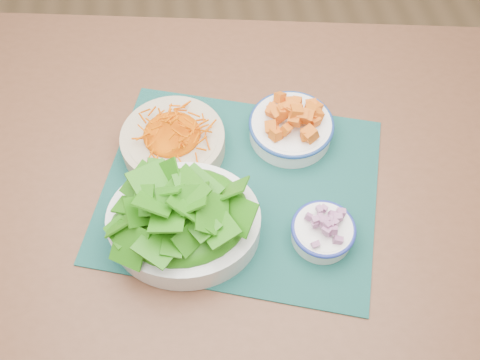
# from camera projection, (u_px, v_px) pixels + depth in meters

# --- Properties ---
(ground) EXTENTS (4.00, 4.00, 0.00)m
(ground) POSITION_uv_depth(u_px,v_px,m) (244.00, 232.00, 1.90)
(ground) COLOR #936E47
(ground) RESTS_ON ground
(table) EXTENTS (1.49, 1.13, 0.75)m
(table) POSITION_uv_depth(u_px,v_px,m) (219.00, 181.00, 1.23)
(table) COLOR brown
(table) RESTS_ON ground
(placemat) EXTENTS (0.68, 0.62, 0.00)m
(placemat) POSITION_uv_depth(u_px,v_px,m) (240.00, 188.00, 1.11)
(placemat) COLOR #0C332F
(placemat) RESTS_ON table
(carrot_bowl) EXTENTS (0.23, 0.23, 0.08)m
(carrot_bowl) POSITION_uv_depth(u_px,v_px,m) (173.00, 139.00, 1.13)
(carrot_bowl) COLOR #C8B695
(carrot_bowl) RESTS_ON placemat
(squash_bowl) EXTENTS (0.19, 0.19, 0.09)m
(squash_bowl) POSITION_uv_depth(u_px,v_px,m) (291.00, 124.00, 1.15)
(squash_bowl) COLOR white
(squash_bowl) RESTS_ON placemat
(lettuce_bowl) EXTENTS (0.33, 0.29, 0.13)m
(lettuce_bowl) POSITION_uv_depth(u_px,v_px,m) (183.00, 216.00, 1.00)
(lettuce_bowl) COLOR white
(lettuce_bowl) RESTS_ON placemat
(onion_bowl) EXTENTS (0.13, 0.13, 0.06)m
(onion_bowl) POSITION_uv_depth(u_px,v_px,m) (323.00, 230.00, 1.03)
(onion_bowl) COLOR white
(onion_bowl) RESTS_ON placemat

